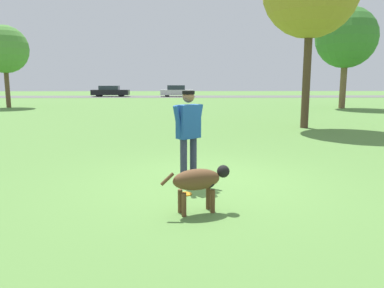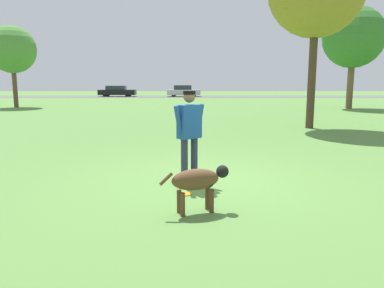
% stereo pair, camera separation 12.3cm
% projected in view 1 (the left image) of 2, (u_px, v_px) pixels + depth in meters
% --- Properties ---
extents(ground_plane, '(120.00, 120.00, 0.00)m').
position_uv_depth(ground_plane, '(204.00, 182.00, 7.22)').
color(ground_plane, '#56843D').
extents(far_road_strip, '(120.00, 6.00, 0.01)m').
position_uv_depth(far_road_strip, '(186.00, 97.00, 44.38)').
color(far_road_strip, '#5B5B59').
rests_on(far_road_strip, ground_plane).
extents(person, '(0.60, 0.53, 1.75)m').
position_uv_depth(person, '(188.00, 129.00, 6.93)').
color(person, '#2D334C').
rests_on(person, ground_plane).
extents(dog, '(1.06, 0.53, 0.69)m').
position_uv_depth(dog, '(199.00, 181.00, 5.50)').
color(dog, brown).
rests_on(dog, ground_plane).
extents(frisbee, '(0.22, 0.22, 0.02)m').
position_uv_depth(frisbee, '(186.00, 194.00, 6.43)').
color(frisbee, orange).
rests_on(frisbee, ground_plane).
extents(tree_far_right, '(4.11, 4.11, 6.85)m').
position_uv_depth(tree_far_right, '(346.00, 38.00, 25.33)').
color(tree_far_right, brown).
rests_on(tree_far_right, ground_plane).
extents(tree_far_left, '(3.32, 3.32, 5.74)m').
position_uv_depth(tree_far_left, '(4.00, 49.00, 26.18)').
color(tree_far_left, brown).
rests_on(tree_far_left, ground_plane).
extents(parked_car_black, '(4.36, 1.77, 1.28)m').
position_uv_depth(parked_car_black, '(110.00, 91.00, 44.29)').
color(parked_car_black, black).
rests_on(parked_car_black, ground_plane).
extents(parked_car_silver, '(3.98, 1.79, 1.34)m').
position_uv_depth(parked_car_silver, '(177.00, 91.00, 44.23)').
color(parked_car_silver, '#B7B7BC').
rests_on(parked_car_silver, ground_plane).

